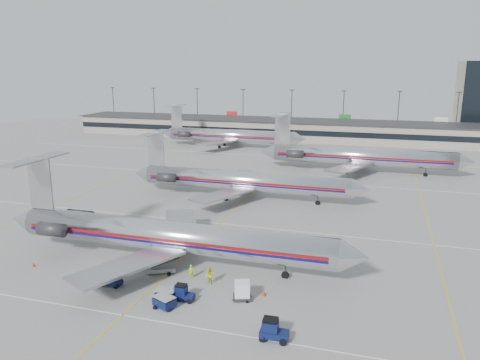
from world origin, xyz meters
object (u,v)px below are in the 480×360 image
at_px(tug_center, 183,293).
at_px(uld_container, 242,291).
at_px(belt_loader, 162,268).
at_px(jet_second_row, 240,180).
at_px(jet_foreground, 165,235).

relative_size(tug_center, uld_container, 0.96).
relative_size(uld_container, belt_loader, 0.57).
xyz_separation_m(jet_second_row, uld_container, (11.27, -35.93, -2.35)).
bearing_deg(belt_loader, jet_foreground, 85.66).
bearing_deg(uld_container, tug_center, 179.98).
bearing_deg(jet_foreground, belt_loader, -71.68).
distance_m(jet_foreground, uld_container, 13.27).
bearing_deg(belt_loader, jet_second_row, 68.57).
height_order(tug_center, uld_container, uld_container).
bearing_deg(jet_second_row, uld_container, -72.59).
relative_size(jet_foreground, uld_container, 20.81).
xyz_separation_m(jet_second_row, belt_loader, (0.70, -32.60, -2.78)).
bearing_deg(tug_center, uld_container, 18.98).
height_order(jet_foreground, tug_center, jet_foreground).
distance_m(jet_foreground, jet_second_row, 29.81).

